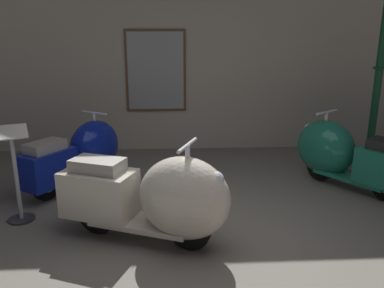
{
  "coord_description": "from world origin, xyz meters",
  "views": [
    {
      "loc": [
        -0.25,
        -3.28,
        1.95
      ],
      "look_at": [
        0.01,
        1.28,
        0.67
      ],
      "focal_mm": 36.89,
      "sensor_mm": 36.0,
      "label": 1
    }
  ],
  "objects": [
    {
      "name": "showroom_back_wall",
      "position": [
        -0.0,
        3.5,
        2.0
      ],
      "size": [
        18.0,
        0.24,
        4.0
      ],
      "color": "#BCB29E",
      "rests_on": "ground"
    },
    {
      "name": "scooter_1",
      "position": [
        -0.38,
        0.15,
        0.47
      ],
      "size": [
        1.73,
        1.06,
        1.03
      ],
      "rotation": [
        0.0,
        0.0,
        -0.38
      ],
      "color": "black",
      "rests_on": "ground"
    },
    {
      "name": "lamppost",
      "position": [
        2.79,
        2.34,
        1.77
      ],
      "size": [
        0.34,
        0.34,
        2.86
      ],
      "color": "#144728",
      "rests_on": "ground"
    },
    {
      "name": "scooter_2",
      "position": [
        1.98,
        1.5,
        0.44
      ],
      "size": [
        1.29,
        1.56,
        0.97
      ],
      "rotation": [
        0.0,
        0.0,
        2.19
      ],
      "color": "black",
      "rests_on": "ground"
    },
    {
      "name": "ground_plane",
      "position": [
        0.0,
        0.0,
        0.0
      ],
      "size": [
        60.0,
        60.0,
        0.0
      ],
      "primitive_type": "plane",
      "color": "slate"
    },
    {
      "name": "info_stanchion",
      "position": [
        -1.88,
        0.72,
        0.43
      ],
      "size": [
        0.38,
        0.33,
        1.04
      ],
      "color": "#333338",
      "rests_on": "ground"
    },
    {
      "name": "scooter_0",
      "position": [
        -1.43,
        1.77,
        0.43
      ],
      "size": [
        1.21,
        1.53,
        0.94
      ],
      "rotation": [
        0.0,
        0.0,
        1.0
      ],
      "color": "black",
      "rests_on": "ground"
    }
  ]
}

